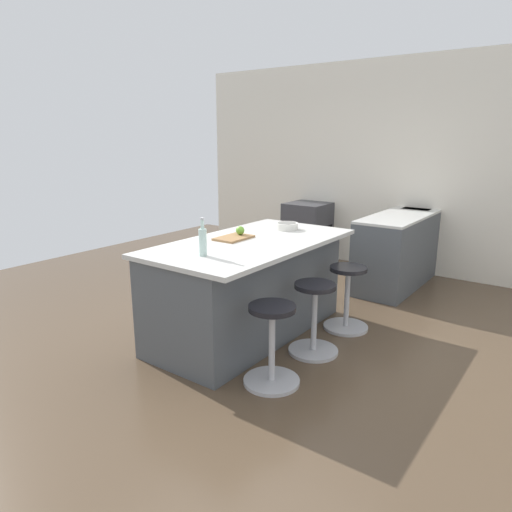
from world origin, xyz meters
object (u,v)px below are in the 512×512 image
Objects in this scene: oven_range at (307,232)px; stool_middle at (314,320)px; fruit_bowl at (287,226)px; stool_by_window at (347,300)px; water_bottle at (203,241)px; stool_near_camera at (272,347)px; apple_green at (240,231)px; kitchen_island at (248,287)px; cutting_board at (234,238)px.

stool_middle is (2.75, 1.67, -0.14)m from oven_range.
stool_by_window is at bearing 91.58° from fruit_bowl.
oven_range is at bearing -163.66° from water_bottle.
stool_near_camera is at bearing 26.06° from oven_range.
oven_range is at bearing -163.44° from apple_green.
water_bottle is (0.75, 0.21, 0.06)m from apple_green.
stool_middle is 2.05× the size of water_bottle.
stool_middle is (-0.00, 0.73, -0.17)m from kitchen_island.
stool_near_camera is at bearing 0.00° from stool_by_window.
fruit_bowl is at bearing 166.67° from cutting_board.
apple_green is at bearing 16.56° from oven_range.
water_bottle is (0.68, -0.66, 0.75)m from stool_middle.
kitchen_island is 0.49m from cutting_board.
water_bottle is 1.32m from fruit_bowl.
fruit_bowl reaches higher than kitchen_island.
stool_middle is 1.07m from cutting_board.
apple_green is at bearing -164.43° from water_bottle.
apple_green reaches higher than stool_by_window.
water_bottle is 1.33× the size of fruit_bowl.
stool_near_camera is (0.65, 0.73, -0.17)m from kitchen_island.
fruit_bowl is at bearing -132.13° from stool_middle.
kitchen_island is at bearing 18.85° from oven_range.
stool_near_camera is 1.78× the size of cutting_board.
apple_green reaches higher than cutting_board.
oven_range is 1.38× the size of stool_by_window.
water_bottle is at bearing 15.57° from apple_green.
fruit_bowl reaches higher than stool_middle.
kitchen_island is 0.99m from stool_by_window.
stool_by_window is (2.10, 1.67, -0.14)m from oven_range.
oven_range is 3.80m from stool_near_camera.
oven_range is at bearing -141.55° from stool_by_window.
fruit_bowl reaches higher than stool_near_camera.
oven_range is 3.63m from water_bottle.
water_bottle is at bearing 17.43° from cutting_board.
apple_green reaches higher than oven_range.
stool_middle is (0.65, 0.00, 0.00)m from stool_by_window.
cutting_board is 0.12m from apple_green.
apple_green is (2.68, 0.80, 0.55)m from oven_range.
oven_range is at bearing -148.82° from stool_middle.
kitchen_island is at bearing -2.18° from fruit_bowl.
kitchen_island reaches higher than stool_near_camera.
fruit_bowl is (2.12, 0.96, 0.53)m from oven_range.
water_bottle is (3.43, 1.01, 0.61)m from oven_range.
stool_near_camera is 2.05× the size of water_bottle.
apple_green is 0.26× the size of water_bottle.
stool_middle and stool_near_camera have the same top height.
cutting_board is (0.04, -0.86, 0.63)m from stool_middle.
kitchen_island is at bearing -132.02° from stool_near_camera.
stool_by_window is at bearing 38.45° from oven_range.
kitchen_island reaches higher than oven_range.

